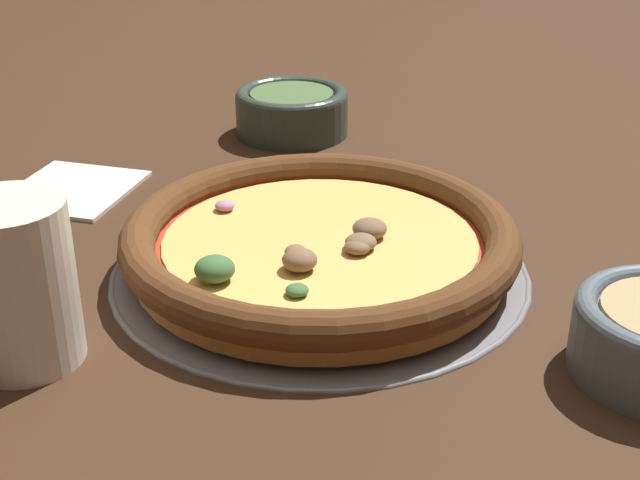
# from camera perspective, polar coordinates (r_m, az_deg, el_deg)

# --- Properties ---
(ground_plane) EXTENTS (3.00, 3.00, 0.00)m
(ground_plane) POSITION_cam_1_polar(r_m,az_deg,el_deg) (0.72, -0.00, -2.00)
(ground_plane) COLOR #3D2616
(pizza_tray) EXTENTS (0.34, 0.34, 0.01)m
(pizza_tray) POSITION_cam_1_polar(r_m,az_deg,el_deg) (0.72, -0.00, -1.77)
(pizza_tray) COLOR gray
(pizza_tray) RESTS_ON ground_plane
(pizza) EXTENTS (0.32, 0.32, 0.04)m
(pizza) POSITION_cam_1_polar(r_m,az_deg,el_deg) (0.71, -0.01, -0.11)
(pizza) COLOR #A86B33
(pizza) RESTS_ON pizza_tray
(bowl_far) EXTENTS (0.13, 0.13, 0.05)m
(bowl_far) POSITION_cam_1_polar(r_m,az_deg,el_deg) (1.02, -1.81, 8.35)
(bowl_far) COLOR #334238
(bowl_far) RESTS_ON ground_plane
(drinking_cup) EXTENTS (0.08, 0.08, 0.12)m
(drinking_cup) POSITION_cam_1_polar(r_m,az_deg,el_deg) (0.62, -18.83, -2.66)
(drinking_cup) COLOR silver
(drinking_cup) RESTS_ON ground_plane
(napkin) EXTENTS (0.14, 0.15, 0.01)m
(napkin) POSITION_cam_1_polar(r_m,az_deg,el_deg) (0.90, -15.58, 3.24)
(napkin) COLOR white
(napkin) RESTS_ON ground_plane
(fork) EXTENTS (0.03, 0.17, 0.00)m
(fork) POSITION_cam_1_polar(r_m,az_deg,el_deg) (0.83, -17.78, 0.75)
(fork) COLOR #B7B7BC
(fork) RESTS_ON ground_plane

